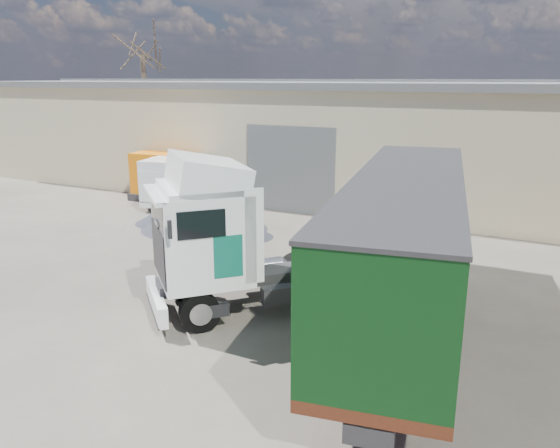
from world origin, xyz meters
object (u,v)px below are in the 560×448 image
at_px(tractor_unit, 233,245).
at_px(box_trailer, 405,237).
at_px(panel_van, 187,178).
at_px(orange_skip, 172,179).
at_px(bare_tree, 141,40).

relative_size(tractor_unit, box_trailer, 0.52).
xyz_separation_m(tractor_unit, panel_van, (-8.08, 9.15, -0.50)).
height_order(tractor_unit, box_trailer, tractor_unit).
bearing_deg(orange_skip, bare_tree, 129.57).
distance_m(tractor_unit, panel_van, 12.22).
relative_size(bare_tree, box_trailer, 0.90).
bearing_deg(bare_tree, box_trailer, -39.10).
height_order(tractor_unit, panel_van, tractor_unit).
height_order(box_trailer, orange_skip, box_trailer).
height_order(bare_tree, panel_van, bare_tree).
xyz_separation_m(bare_tree, box_trailer, (23.01, -18.70, -5.79)).
bearing_deg(panel_van, bare_tree, 125.54).
xyz_separation_m(tractor_unit, orange_skip, (-9.12, 9.37, -0.68)).
bearing_deg(panel_van, orange_skip, 156.96).
xyz_separation_m(bare_tree, panel_van, (11.04, -10.42, -6.80)).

